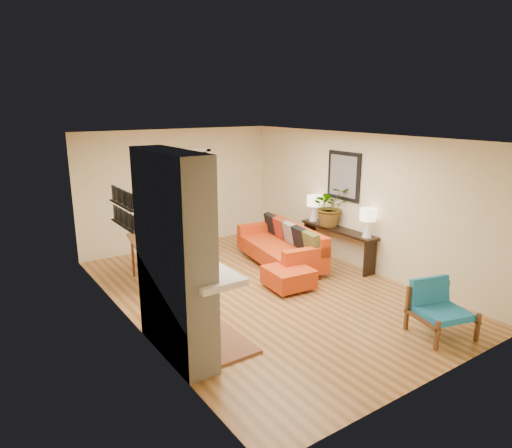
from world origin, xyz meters
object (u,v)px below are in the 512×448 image
Objects in this scene: sofa at (284,246)px; dining_table at (158,247)px; blue_chair at (437,305)px; lamp_near at (368,219)px; console_table at (338,235)px; lamp_far at (314,205)px; houseplant at (330,206)px; ottoman at (289,277)px.

sofa is 1.20× the size of dining_table.
blue_chair is 2.41m from lamp_near.
sofa is at bearing 125.42° from lamp_near.
lamp_far is (0.00, 0.75, 0.49)m from console_table.
lamp_near is at bearing -54.58° from sofa.
lamp_near is (3.35, -1.82, 0.41)m from dining_table.
lamp_far reaches higher than console_table.
dining_table is 3.52× the size of lamp_far.
console_table is 0.88m from lamp_near.
lamp_far is 0.51m from houseplant.
sofa reaches higher than blue_chair.
console_table is at bearing 90.00° from lamp_near.
console_table is at bearing 72.82° from blue_chair.
lamp_far is at bearing 88.87° from houseplant.
lamp_near is (1.62, -0.26, 0.85)m from ottoman.
dining_table is at bearing 162.18° from console_table.
ottoman is at bearing -155.85° from houseplant.
sofa is at bearing 160.65° from houseplant.
lamp_far is (1.62, 1.23, 0.85)m from ottoman.
houseplant is at bearing 90.58° from lamp_near.
blue_chair is at bearing -112.57° from lamp_near.
houseplant reaches higher than lamp_near.
lamp_far reaches higher than dining_table.
lamp_near is at bearing 67.43° from blue_chair.
lamp_near and lamp_far have the same top height.
dining_table reaches higher than ottoman.
console_table is (1.62, 0.48, 0.36)m from ottoman.
ottoman is 0.97× the size of houseplant.
dining_table is at bearing 174.41° from lamp_far.
console_table is 2.26× the size of houseplant.
houseplant is (-0.01, 0.98, 0.07)m from lamp_near.
blue_chair reaches higher than ottoman.
houseplant reaches higher than lamp_far.
ottoman is 0.92× the size of blue_chair.
blue_chair is 1.61× the size of lamp_far.
lamp_near is (0.89, 2.14, 0.66)m from blue_chair.
houseplant reaches higher than ottoman.
dining_table is (-1.73, 1.56, 0.44)m from ottoman.
sofa is 1.74m from lamp_near.
lamp_near reaches higher than console_table.
console_table is 3.43× the size of lamp_far.
ottoman is at bearing 170.95° from lamp_near.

